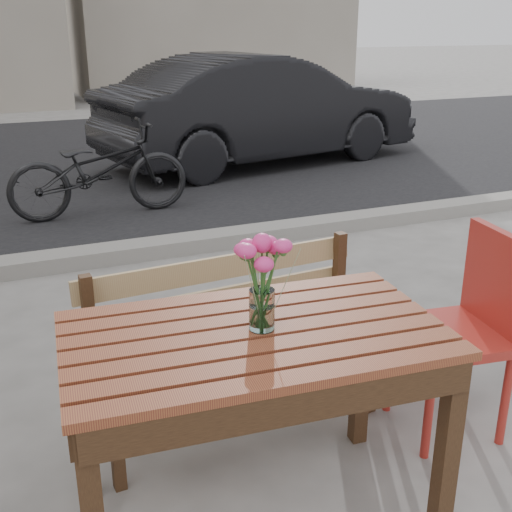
% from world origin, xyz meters
% --- Properties ---
extents(ground, '(80.00, 80.00, 0.00)m').
position_xyz_m(ground, '(0.00, 0.00, 0.00)').
color(ground, '#64615F').
rests_on(ground, ground).
extents(street, '(30.00, 8.12, 0.12)m').
position_xyz_m(street, '(0.00, 5.06, 0.03)').
color(street, black).
rests_on(street, ground).
extents(main_table, '(1.34, 0.86, 0.79)m').
position_xyz_m(main_table, '(-0.16, 0.00, 0.66)').
color(main_table, maroon).
rests_on(main_table, ground).
extents(main_bench, '(1.36, 0.48, 0.83)m').
position_xyz_m(main_bench, '(0.01, 0.64, 0.51)').
color(main_bench, '#9E7C52').
rests_on(main_bench, ground).
extents(red_chair, '(0.52, 0.52, 0.93)m').
position_xyz_m(red_chair, '(0.96, 0.20, 0.54)').
color(red_chair, '#A1251E').
rests_on(red_chair, ground).
extents(main_vase, '(0.18, 0.18, 0.34)m').
position_xyz_m(main_vase, '(-0.13, 0.01, 1.00)').
color(main_vase, white).
rests_on(main_vase, main_table).
extents(parked_car, '(4.44, 2.26, 1.40)m').
position_xyz_m(parked_car, '(2.47, 5.98, 0.70)').
color(parked_car, black).
rests_on(parked_car, ground).
extents(bicycle, '(1.70, 0.61, 0.89)m').
position_xyz_m(bicycle, '(0.06, 4.31, 0.45)').
color(bicycle, black).
rests_on(bicycle, ground).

